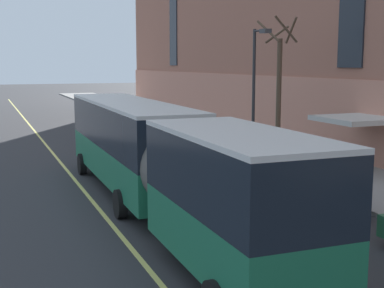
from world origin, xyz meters
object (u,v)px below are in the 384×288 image
object	(u,v)px
parked_car_silver_4	(174,135)
street_lamp	(256,82)
parked_car_darkgray_7	(314,187)
street_tree_far_uptown	(279,87)
parked_car_navy_1	(236,158)
city_bus	(154,154)
parked_car_black_2	(144,123)

from	to	relation	value
parked_car_silver_4	street_lamp	size ratio (longest dim) A/B	0.68
parked_car_darkgray_7	street_tree_far_uptown	world-z (taller)	street_tree_far_uptown
parked_car_navy_1	parked_car_darkgray_7	world-z (taller)	same
parked_car_navy_1	parked_car_silver_4	world-z (taller)	same
parked_car_navy_1	street_tree_far_uptown	size ratio (longest dim) A/B	0.58
parked_car_navy_1	parked_car_silver_4	bearing A→B (deg)	90.54
city_bus	parked_car_navy_1	xyz separation A→B (m)	(5.72, 5.17, -1.36)
parked_car_silver_4	parked_car_navy_1	bearing A→B (deg)	-89.46
parked_car_silver_4	street_tree_far_uptown	bearing A→B (deg)	-59.26
city_bus	parked_car_silver_4	world-z (taller)	city_bus
parked_car_black_2	parked_car_silver_4	world-z (taller)	same
street_tree_far_uptown	street_lamp	bearing A→B (deg)	-156.32
parked_car_navy_1	street_tree_far_uptown	distance (m)	5.42
city_bus	parked_car_darkgray_7	distance (m)	5.98
parked_car_silver_4	street_lamp	xyz separation A→B (m)	(1.92, -7.09, 3.53)
city_bus	parked_car_darkgray_7	world-z (taller)	city_bus
city_bus	parked_car_black_2	world-z (taller)	city_bus
city_bus	parked_car_navy_1	size ratio (longest dim) A/B	4.47
parked_car_navy_1	parked_car_darkgray_7	distance (m)	6.45
parked_car_black_2	street_lamp	size ratio (longest dim) A/B	0.68
parked_car_navy_1	parked_car_black_2	bearing A→B (deg)	89.46
parked_car_navy_1	city_bus	bearing A→B (deg)	-137.89
parked_car_black_2	street_tree_far_uptown	distance (m)	14.47
parked_car_black_2	street_lamp	distance (m)	14.99
city_bus	street_tree_far_uptown	distance (m)	12.18
street_lamp	parked_car_navy_1	bearing A→B (deg)	-139.29
city_bus	street_lamp	xyz separation A→B (m)	(7.56, 6.75, 2.17)
parked_car_navy_1	parked_car_black_2	distance (m)	16.05
parked_car_navy_1	parked_car_silver_4	size ratio (longest dim) A/B	0.94
city_bus	street_tree_far_uptown	world-z (taller)	street_tree_far_uptown
parked_car_black_2	parked_car_silver_4	xyz separation A→B (m)	(-0.23, -7.38, -0.00)
parked_car_black_2	parked_car_navy_1	bearing A→B (deg)	-90.54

